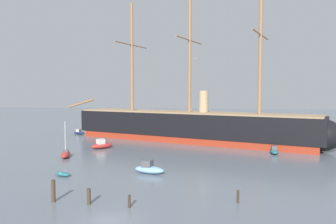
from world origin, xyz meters
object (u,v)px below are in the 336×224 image
at_px(mooring_piling_nearest, 129,201).
at_px(motorboat_alongside_bow, 102,145).
at_px(tall_ship, 189,126).
at_px(sailboat_mid_left, 66,154).
at_px(mooring_piling_right_pair, 89,196).
at_px(motorboat_far_left, 79,132).
at_px(mooring_piling_left_pair, 53,191).
at_px(mooring_piling_midwater, 238,197).
at_px(dinghy_foreground_left, 63,174).
at_px(sailboat_distant_centre, 192,132).
at_px(motorboat_near_centre, 149,169).
at_px(seagull_in_flight, 196,58).
at_px(motorboat_alongside_stern, 274,151).

bearing_deg(mooring_piling_nearest, motorboat_alongside_bow, 113.95).
distance_m(tall_ship, sailboat_mid_left, 29.65).
xyz_separation_m(tall_ship, mooring_piling_right_pair, (-6.81, -44.25, -2.84)).
height_order(motorboat_far_left, mooring_piling_left_pair, mooring_piling_left_pair).
bearing_deg(mooring_piling_midwater, sailboat_mid_left, 144.84).
distance_m(mooring_piling_nearest, mooring_piling_right_pair, 4.37).
bearing_deg(mooring_piling_nearest, dinghy_foreground_left, 139.09).
distance_m(dinghy_foreground_left, sailboat_mid_left, 13.67).
bearing_deg(sailboat_mid_left, motorboat_alongside_bow, 70.85).
bearing_deg(sailboat_mid_left, sailboat_distant_centre, 61.01).
xyz_separation_m(motorboat_near_centre, mooring_piling_left_pair, (-7.52, -13.32, 0.51)).
relative_size(dinghy_foreground_left, seagull_in_flight, 2.17).
distance_m(sailboat_mid_left, motorboat_alongside_stern, 38.12).
bearing_deg(mooring_piling_right_pair, motorboat_near_centre, 75.31).
relative_size(sailboat_mid_left, motorboat_alongside_bow, 1.35).
xyz_separation_m(tall_ship, seagull_in_flight, (2.79, -22.18, 13.31)).
height_order(tall_ship, mooring_piling_right_pair, tall_ship).
relative_size(tall_ship, mooring_piling_right_pair, 40.78).
bearing_deg(dinghy_foreground_left, mooring_piling_right_pair, -52.54).
bearing_deg(seagull_in_flight, dinghy_foreground_left, -146.09).
relative_size(motorboat_alongside_bow, motorboat_alongside_stern, 1.33).
relative_size(motorboat_alongside_stern, mooring_piling_right_pair, 2.16).
bearing_deg(motorboat_alongside_stern, mooring_piling_nearest, -121.40).
bearing_deg(dinghy_foreground_left, tall_ship, 66.58).
relative_size(tall_ship, mooring_piling_left_pair, 28.63).
bearing_deg(mooring_piling_left_pair, sailboat_mid_left, 112.68).
relative_size(tall_ship, motorboat_alongside_bow, 14.13).
distance_m(motorboat_alongside_stern, mooring_piling_nearest, 37.16).
bearing_deg(motorboat_alongside_stern, mooring_piling_midwater, -106.51).
bearing_deg(sailboat_mid_left, mooring_piling_right_pair, -59.52).
distance_m(motorboat_alongside_bow, seagull_in_flight, 27.55).
xyz_separation_m(dinghy_foreground_left, mooring_piling_right_pair, (7.89, -10.30, 0.52)).
relative_size(sailboat_distant_centre, mooring_piling_nearest, 5.45).
distance_m(motorboat_near_centre, motorboat_far_left, 48.29).
xyz_separation_m(mooring_piling_nearest, seagull_in_flight, (5.25, 22.38, 16.34)).
relative_size(tall_ship, sailboat_distant_centre, 9.81).
bearing_deg(mooring_piling_left_pair, motorboat_alongside_stern, 48.41).
xyz_separation_m(tall_ship, mooring_piling_nearest, (-2.46, -44.56, -3.03)).
xyz_separation_m(motorboat_far_left, mooring_piling_nearest, (28.45, -53.43, 0.14)).
height_order(dinghy_foreground_left, seagull_in_flight, seagull_in_flight).
xyz_separation_m(sailboat_mid_left, seagull_in_flight, (23.03, -0.74, 16.43)).
bearing_deg(dinghy_foreground_left, seagull_in_flight, 33.91).
bearing_deg(dinghy_foreground_left, motorboat_alongside_bow, 95.80).
relative_size(motorboat_far_left, sailboat_distant_centre, 0.51).
height_order(dinghy_foreground_left, mooring_piling_left_pair, mooring_piling_left_pair).
height_order(motorboat_alongside_stern, motorboat_far_left, motorboat_alongside_stern).
xyz_separation_m(mooring_piling_right_pair, mooring_piling_midwater, (15.19, 2.65, -0.16)).
height_order(tall_ship, sailboat_mid_left, tall_ship).
xyz_separation_m(motorboat_alongside_stern, sailboat_distant_centre, (-17.37, 27.07, 0.06)).
xyz_separation_m(tall_ship, motorboat_alongside_bow, (-16.94, -11.96, -2.96)).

